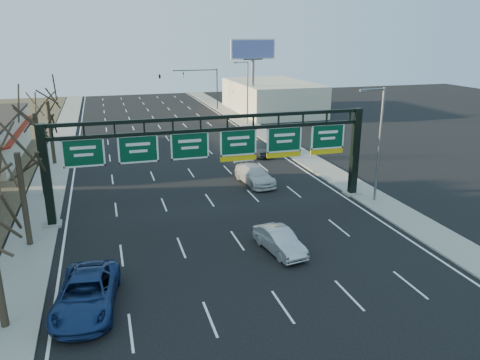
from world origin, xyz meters
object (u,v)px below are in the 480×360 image
object	(u,v)px
car_blue_suv	(86,294)
car_silver_sedan	(279,241)
sign_gantry	(217,150)
car_white_wagon	(255,175)

from	to	relation	value
car_blue_suv	car_silver_sedan	world-z (taller)	car_blue_suv
sign_gantry	car_silver_sedan	bearing A→B (deg)	-77.25
car_silver_sedan	car_white_wagon	distance (m)	13.72
car_blue_suv	car_silver_sedan	bearing A→B (deg)	23.50
car_silver_sedan	car_white_wagon	bearing A→B (deg)	68.89
sign_gantry	car_white_wagon	size ratio (longest dim) A/B	4.53
car_blue_suv	car_white_wagon	xyz separation A→B (m)	(14.07, 16.60, -0.05)
car_silver_sedan	car_white_wagon	size ratio (longest dim) A/B	0.81
car_silver_sedan	car_white_wagon	xyz separation A→B (m)	(2.83, 13.42, 0.07)
sign_gantry	car_white_wagon	distance (m)	7.96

